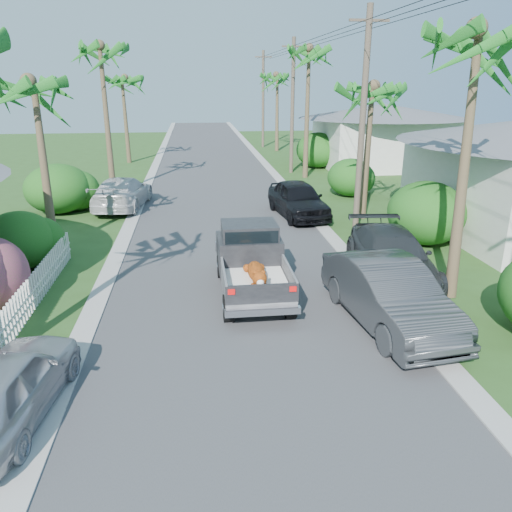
{
  "coord_description": "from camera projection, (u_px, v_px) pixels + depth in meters",
  "views": [
    {
      "loc": [
        -1.26,
        -7.3,
        6.17
      ],
      "look_at": [
        0.4,
        6.24,
        1.4
      ],
      "focal_mm": 35.0,
      "sensor_mm": 36.0,
      "label": 1
    }
  ],
  "objects": [
    {
      "name": "ground",
      "position": [
        276.0,
        443.0,
        9.02
      ],
      "size": [
        120.0,
        120.0,
        0.0
      ],
      "primitive_type": "plane",
      "color": "#2B4C1C",
      "rests_on": "ground"
    },
    {
      "name": "road",
      "position": [
        215.0,
        182.0,
        32.44
      ],
      "size": [
        8.0,
        100.0,
        0.02
      ],
      "primitive_type": "cube",
      "color": "#38383A",
      "rests_on": "ground"
    },
    {
      "name": "curb_left",
      "position": [
        148.0,
        183.0,
        31.94
      ],
      "size": [
        0.6,
        100.0,
        0.06
      ],
      "primitive_type": "cube",
      "color": "#A5A39E",
      "rests_on": "ground"
    },
    {
      "name": "curb_right",
      "position": [
        280.0,
        180.0,
        32.92
      ],
      "size": [
        0.6,
        100.0,
        0.06
      ],
      "primitive_type": "cube",
      "color": "#A5A39E",
      "rests_on": "ground"
    },
    {
      "name": "pickup_truck",
      "position": [
        250.0,
        258.0,
        15.46
      ],
      "size": [
        1.98,
        5.12,
        2.06
      ],
      "color": "black",
      "rests_on": "ground"
    },
    {
      "name": "parked_car_rn",
      "position": [
        389.0,
        295.0,
        13.16
      ],
      "size": [
        2.43,
        5.4,
        1.72
      ],
      "primitive_type": "imported",
      "rotation": [
        0.0,
        0.0,
        0.12
      ],
      "color": "#313437",
      "rests_on": "ground"
    },
    {
      "name": "parked_car_rm",
      "position": [
        391.0,
        256.0,
        16.26
      ],
      "size": [
        2.73,
        5.61,
        1.57
      ],
      "primitive_type": "imported",
      "rotation": [
        0.0,
        0.0,
        -0.1
      ],
      "color": "#292C2E",
      "rests_on": "ground"
    },
    {
      "name": "parked_car_rf",
      "position": [
        298.0,
        199.0,
        23.94
      ],
      "size": [
        2.59,
        5.15,
        1.68
      ],
      "primitive_type": "imported",
      "rotation": [
        0.0,
        0.0,
        0.12
      ],
      "color": "black",
      "rests_on": "ground"
    },
    {
      "name": "parked_car_ln",
      "position": [
        5.0,
        387.0,
        9.41
      ],
      "size": [
        2.22,
        4.4,
        1.44
      ],
      "primitive_type": "imported",
      "rotation": [
        0.0,
        0.0,
        3.01
      ],
      "color": "#ACAEB3",
      "rests_on": "ground"
    },
    {
      "name": "parked_car_lf",
      "position": [
        122.0,
        193.0,
        25.54
      ],
      "size": [
        2.86,
        5.68,
        1.58
      ],
      "primitive_type": "imported",
      "rotation": [
        0.0,
        0.0,
        3.02
      ],
      "color": "silver",
      "rests_on": "ground"
    },
    {
      "name": "palm_l_b",
      "position": [
        32.0,
        83.0,
        17.45
      ],
      "size": [
        4.4,
        4.4,
        7.4
      ],
      "color": "brown",
      "rests_on": "ground"
    },
    {
      "name": "palm_l_c",
      "position": [
        100.0,
        47.0,
        26.33
      ],
      "size": [
        4.4,
        4.4,
        9.2
      ],
      "color": "brown",
      "rests_on": "ground"
    },
    {
      "name": "palm_l_d",
      "position": [
        122.0,
        78.0,
        38.0
      ],
      "size": [
        4.4,
        4.4,
        7.7
      ],
      "color": "brown",
      "rests_on": "ground"
    },
    {
      "name": "palm_r_a",
      "position": [
        483.0,
        31.0,
        12.91
      ],
      "size": [
        4.4,
        4.4,
        8.7
      ],
      "color": "brown",
      "rests_on": "ground"
    },
    {
      "name": "palm_r_b",
      "position": [
        372.0,
        87.0,
        21.86
      ],
      "size": [
        4.4,
        4.4,
        7.2
      ],
      "color": "brown",
      "rests_on": "ground"
    },
    {
      "name": "palm_r_c",
      "position": [
        309.0,
        49.0,
        31.41
      ],
      "size": [
        4.4,
        4.4,
        9.4
      ],
      "color": "brown",
      "rests_on": "ground"
    },
    {
      "name": "palm_r_d",
      "position": [
        278.0,
        75.0,
        45.01
      ],
      "size": [
        4.4,
        4.4,
        8.0
      ],
      "color": "brown",
      "rests_on": "ground"
    },
    {
      "name": "shrub_l_c",
      "position": [
        19.0,
        240.0,
        17.21
      ],
      "size": [
        2.4,
        2.64,
        2.0
      ],
      "primitive_type": "ellipsoid",
      "color": "#194C15",
      "rests_on": "ground"
    },
    {
      "name": "shrub_l_d",
      "position": [
        58.0,
        189.0,
        24.57
      ],
      "size": [
        3.2,
        3.52,
        2.4
      ],
      "primitive_type": "ellipsoid",
      "color": "#194C15",
      "rests_on": "ground"
    },
    {
      "name": "shrub_r_b",
      "position": [
        426.0,
        213.0,
        19.81
      ],
      "size": [
        3.0,
        3.3,
        2.5
      ],
      "primitive_type": "ellipsoid",
      "color": "#194C15",
      "rests_on": "ground"
    },
    {
      "name": "shrub_r_c",
      "position": [
        351.0,
        177.0,
        28.27
      ],
      "size": [
        2.6,
        2.86,
        2.1
      ],
      "primitive_type": "ellipsoid",
      "color": "#194C15",
      "rests_on": "ground"
    },
    {
      "name": "shrub_r_d",
      "position": [
        318.0,
        150.0,
        37.61
      ],
      "size": [
        3.2,
        3.52,
        2.6
      ],
      "primitive_type": "ellipsoid",
      "color": "#194C15",
      "rests_on": "ground"
    },
    {
      "name": "picket_fence",
      "position": [
        22.0,
        306.0,
        13.32
      ],
      "size": [
        0.1,
        11.0,
        1.0
      ],
      "primitive_type": "cube",
      "color": "white",
      "rests_on": "ground"
    },
    {
      "name": "house_right_far",
      "position": [
        382.0,
        138.0,
        37.92
      ],
      "size": [
        9.0,
        8.0,
        4.6
      ],
      "color": "silver",
      "rests_on": "ground"
    },
    {
      "name": "utility_pole_b",
      "position": [
        362.0,
        123.0,
        20.32
      ],
      "size": [
        1.6,
        0.26,
        9.0
      ],
      "color": "brown",
      "rests_on": "ground"
    },
    {
      "name": "utility_pole_c",
      "position": [
        292.0,
        106.0,
        34.37
      ],
      "size": [
        1.6,
        0.26,
        9.0
      ],
      "color": "brown",
      "rests_on": "ground"
    },
    {
      "name": "utility_pole_d",
      "position": [
        263.0,
        99.0,
        48.43
      ],
      "size": [
        1.6,
        0.26,
        9.0
      ],
      "color": "brown",
      "rests_on": "ground"
    }
  ]
}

